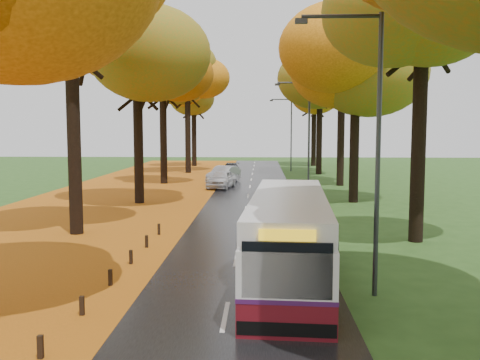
# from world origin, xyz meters

# --- Properties ---
(road) EXTENTS (6.50, 90.00, 0.04)m
(road) POSITION_xyz_m (0.00, 25.00, 0.02)
(road) COLOR black
(road) RESTS_ON ground
(centre_line) EXTENTS (0.12, 90.00, 0.01)m
(centre_line) POSITION_xyz_m (0.00, 25.00, 0.04)
(centre_line) COLOR silver
(centre_line) RESTS_ON road
(leaf_verge) EXTENTS (12.00, 90.00, 0.02)m
(leaf_verge) POSITION_xyz_m (-9.00, 25.00, 0.01)
(leaf_verge) COLOR #85470C
(leaf_verge) RESTS_ON ground
(leaf_drift) EXTENTS (0.90, 90.00, 0.01)m
(leaf_drift) POSITION_xyz_m (-3.05, 25.00, 0.04)
(leaf_drift) COLOR #B95E13
(leaf_drift) RESTS_ON road
(trees_left) EXTENTS (9.20, 74.00, 13.88)m
(trees_left) POSITION_xyz_m (-7.18, 27.06, 9.53)
(trees_left) COLOR black
(trees_left) RESTS_ON ground
(trees_right) EXTENTS (9.30, 74.20, 13.96)m
(trees_right) POSITION_xyz_m (7.19, 26.91, 9.69)
(trees_right) COLOR black
(trees_right) RESTS_ON ground
(bollard_row) EXTENTS (0.11, 23.51, 0.52)m
(bollard_row) POSITION_xyz_m (-3.70, 4.70, 0.26)
(bollard_row) COLOR black
(bollard_row) RESTS_ON ground
(streetlamp_near) EXTENTS (2.45, 0.18, 8.00)m
(streetlamp_near) POSITION_xyz_m (3.95, 8.00, 4.71)
(streetlamp_near) COLOR #333538
(streetlamp_near) RESTS_ON ground
(streetlamp_mid) EXTENTS (2.45, 0.18, 8.00)m
(streetlamp_mid) POSITION_xyz_m (3.95, 30.00, 4.71)
(streetlamp_mid) COLOR #333538
(streetlamp_mid) RESTS_ON ground
(streetlamp_far) EXTENTS (2.45, 0.18, 8.00)m
(streetlamp_far) POSITION_xyz_m (3.95, 52.00, 4.71)
(streetlamp_far) COLOR #333538
(streetlamp_far) RESTS_ON ground
(bus) EXTENTS (2.94, 10.30, 2.68)m
(bus) POSITION_xyz_m (1.79, 9.54, 1.44)
(bus) COLOR #5C0E16
(bus) RESTS_ON road
(car_white) EXTENTS (2.43, 4.41, 1.42)m
(car_white) POSITION_xyz_m (-2.26, 34.96, 0.75)
(car_white) COLOR silver
(car_white) RESTS_ON road
(car_silver) EXTENTS (2.90, 4.70, 1.46)m
(car_silver) POSITION_xyz_m (-2.35, 39.01, 0.77)
(car_silver) COLOR #9C9FA4
(car_silver) RESTS_ON road
(car_dark) EXTENTS (1.88, 3.95, 1.11)m
(car_dark) POSITION_xyz_m (-2.25, 47.44, 0.60)
(car_dark) COLOR black
(car_dark) RESTS_ON road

